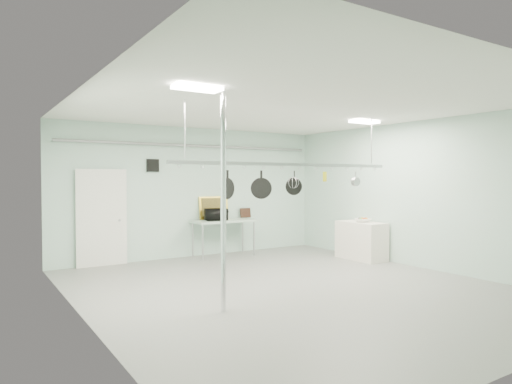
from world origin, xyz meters
TOP-DOWN VIEW (x-y plane):
  - floor at (0.00, 0.00)m, footprint 8.00×8.00m
  - ceiling at (0.00, 0.00)m, footprint 7.00×8.00m
  - back_wall at (0.00, 3.99)m, footprint 7.00×0.02m
  - right_wall at (3.49, 0.00)m, footprint 0.02×8.00m
  - door at (-2.30, 3.94)m, footprint 1.10×0.10m
  - wall_vent at (-1.10, 3.97)m, footprint 0.30×0.04m
  - conduit_pipe at (0.00, 3.90)m, footprint 6.60×0.07m
  - chrome_pole at (-1.70, -0.60)m, footprint 0.08×0.08m
  - prep_table at (0.60, 3.60)m, footprint 1.60×0.70m
  - side_cabinet at (3.15, 1.40)m, footprint 0.60×1.20m
  - pot_rack at (0.20, 0.30)m, footprint 4.80×0.06m
  - light_panel_left at (-2.20, -0.80)m, footprint 0.65×0.30m
  - light_panel_right at (2.40, 0.60)m, footprint 0.65×0.30m
  - microwave at (0.37, 3.58)m, footprint 0.59×0.46m
  - coffee_canister at (0.59, 3.47)m, footprint 0.16×0.16m
  - painting_large at (0.47, 3.90)m, footprint 0.79×0.18m
  - painting_small at (1.42, 3.90)m, footprint 0.30×0.09m
  - fruit_bowl at (3.15, 1.35)m, footprint 0.44×0.44m
  - skillet_left at (-1.13, 0.30)m, footprint 0.35×0.20m
  - skillet_mid at (-0.45, 0.30)m, footprint 0.35×0.23m
  - skillet_right at (0.27, 0.30)m, footprint 0.32×0.15m
  - whisk at (0.25, 0.30)m, footprint 0.25×0.25m
  - grater at (1.02, 0.30)m, footprint 0.09×0.03m
  - saucepan at (1.85, 0.30)m, footprint 0.19×0.12m
  - fruit_cluster at (3.15, 1.35)m, footprint 0.24×0.24m

SIDE VIEW (x-z plane):
  - floor at x=0.00m, z-range 0.00..0.00m
  - side_cabinet at x=3.15m, z-range 0.00..0.90m
  - prep_table at x=0.60m, z-range 0.38..1.28m
  - fruit_bowl at x=3.15m, z-range 0.90..0.99m
  - fruit_cluster at x=3.15m, z-range 0.94..1.03m
  - coffee_canister at x=0.59m, z-range 0.91..1.10m
  - painting_small at x=1.42m, z-range 0.90..1.16m
  - door at x=-2.30m, z-range -0.05..2.15m
  - microwave at x=0.37m, z-range 0.91..1.20m
  - painting_large at x=0.47m, z-range 0.90..1.49m
  - back_wall at x=0.00m, z-range 0.00..3.20m
  - right_wall at x=3.49m, z-range 0.00..3.20m
  - chrome_pole at x=-1.70m, z-range 0.00..3.20m
  - skillet_mid at x=-0.45m, z-range 1.58..2.09m
  - skillet_left at x=-1.13m, z-range 1.60..2.09m
  - skillet_right at x=0.27m, z-range 1.63..2.09m
  - whisk at x=0.25m, z-range 1.73..2.09m
  - saucepan at x=1.85m, z-range 1.78..2.09m
  - grater at x=1.02m, z-range 1.87..2.09m
  - pot_rack at x=0.20m, z-range 1.73..2.73m
  - wall_vent at x=-1.10m, z-range 2.10..2.40m
  - conduit_pipe at x=0.00m, z-range 2.71..2.79m
  - light_panel_left at x=-2.20m, z-range 3.14..3.19m
  - light_panel_right at x=2.40m, z-range 3.14..3.19m
  - ceiling at x=0.00m, z-range 3.18..3.20m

